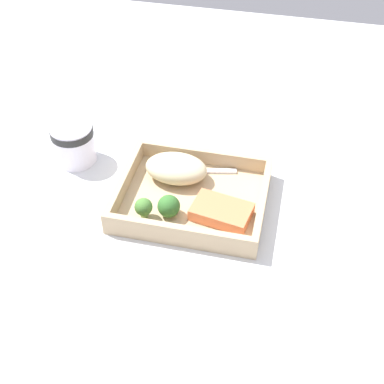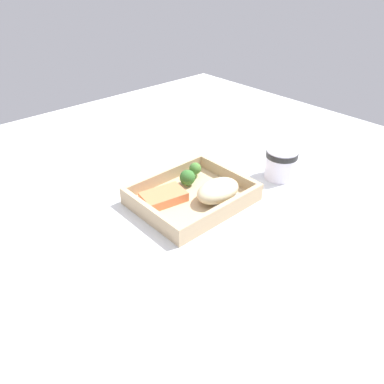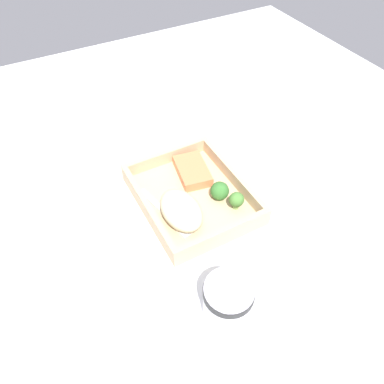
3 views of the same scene
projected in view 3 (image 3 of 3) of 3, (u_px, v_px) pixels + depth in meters
ground_plane at (192, 204)px, 81.47cm from camera, size 160.00×160.00×2.00cm
takeout_tray at (192, 199)px, 80.30cm from camera, size 26.37×21.55×1.20cm
tray_rim at (192, 192)px, 78.72cm from camera, size 26.37×21.55×3.15cm
salmon_fillet at (192, 171)px, 83.72cm from camera, size 11.05×8.08×2.24cm
mashed_potatoes at (181, 210)px, 74.20cm from camera, size 11.57×7.62×4.75cm
broccoli_floret_1 at (220, 191)px, 78.17cm from camera, size 3.95×3.95×4.12cm
broccoli_floret_2 at (237, 200)px, 75.98cm from camera, size 3.13×3.13×4.13cm
fork at (167, 215)px, 76.21cm from camera, size 15.79×4.96×0.44cm
paper_cup at (228, 299)px, 60.18cm from camera, size 8.23×8.23×7.98cm
receipt_slip at (296, 272)px, 68.59cm from camera, size 12.38×15.82×0.24cm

